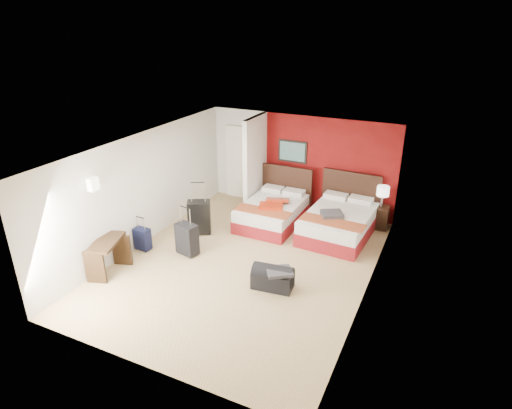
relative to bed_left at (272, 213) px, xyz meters
The scene contains 17 objects.
ground 2.00m from the bed_left, 83.14° to the right, with size 6.50×6.50×0.00m, color tan.
room_walls 1.62m from the bed_left, 155.09° to the right, with size 5.02×6.52×2.50m.
red_accent_panel 1.88m from the bed_left, 52.14° to the left, with size 3.50×0.04×2.50m, color maroon.
partition_wall 1.39m from the bed_left, 139.69° to the left, with size 0.12×1.20×2.50m, color silver.
entry_door 2.09m from the bed_left, 140.72° to the left, with size 0.82×0.06×2.05m, color silver.
bed_left is the anchor object (origin of this frame).
bed_right 1.66m from the bed_left, ahead, with size 1.41×2.01×0.60m, color silver.
red_suitcase_open 0.36m from the bed_left, 45.00° to the right, with size 0.56×0.77×0.10m, color #A1260D.
jacket_bundle 1.62m from the bed_left, ahead, with size 0.47×0.37×0.11m, color #3D3C42.
nightstand 2.63m from the bed_left, 20.80° to the left, with size 0.39×0.39×0.55m, color black.
table_lamp 2.68m from the bed_left, 20.80° to the left, with size 0.29×0.29×0.52m, color silver.
suitcase_black 1.81m from the bed_left, 138.46° to the right, with size 0.53×0.33×0.79m, color black.
suitcase_charcoal 2.40m from the bed_left, 116.14° to the right, with size 0.46×0.29×0.68m, color black.
suitcase_navy 3.17m from the bed_left, 130.49° to the right, with size 0.35×0.21×0.49m, color black.
duffel_bag 2.77m from the bed_left, 66.41° to the right, with size 0.77×0.41×0.39m, color black.
jacket_draped 2.88m from the bed_left, 64.07° to the right, with size 0.46×0.39×0.06m, color #37363B.
desk 4.02m from the bed_left, 120.52° to the right, with size 0.44×0.88×0.74m, color black.
Camera 1 is at (3.52, -6.94, 4.72)m, focal length 30.13 mm.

